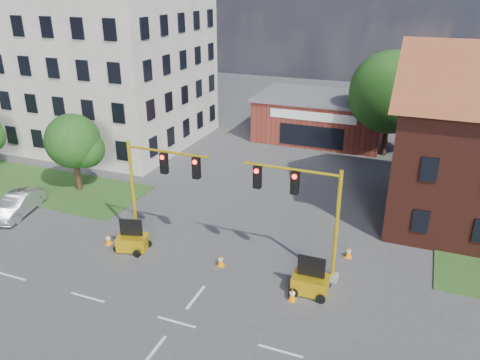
{
  "coord_description": "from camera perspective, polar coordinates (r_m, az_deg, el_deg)",
  "views": [
    {
      "loc": [
        9.08,
        -15.01,
        14.45
      ],
      "look_at": [
        -0.79,
        10.0,
        3.07
      ],
      "focal_mm": 35.0,
      "sensor_mm": 36.0,
      "label": 1
    }
  ],
  "objects": [
    {
      "name": "office_block",
      "position": [
        47.17,
        -17.4,
        16.93
      ],
      "size": [
        18.4,
        15.4,
        20.6
      ],
      "color": "#BBB3A4",
      "rests_on": "ground"
    },
    {
      "name": "ground",
      "position": [
        22.73,
        -7.76,
        -16.79
      ],
      "size": [
        120.0,
        120.0,
        0.0
      ],
      "primitive_type": "plane",
      "color": "#47474A",
      "rests_on": "ground"
    },
    {
      "name": "trailer_east",
      "position": [
        24.17,
        8.56,
        -12.24
      ],
      "size": [
        1.77,
        1.2,
        2.0
      ],
      "rotation": [
        0.0,
        0.0,
        0.01
      ],
      "color": "yellow",
      "rests_on": "ground"
    },
    {
      "name": "tree_large",
      "position": [
        43.09,
        18.38,
        9.78
      ],
      "size": [
        7.51,
        7.15,
        9.3
      ],
      "color": "#321C12",
      "rests_on": "ground"
    },
    {
      "name": "signal_mast_east",
      "position": [
        23.97,
        7.97,
        -3.36
      ],
      "size": [
        5.3,
        0.6,
        6.2
      ],
      "color": "gray",
      "rests_on": "ground"
    },
    {
      "name": "signal_mast_west",
      "position": [
        27.07,
        -10.18,
        -0.33
      ],
      "size": [
        5.3,
        0.6,
        6.2
      ],
      "color": "gray",
      "rests_on": "ground"
    },
    {
      "name": "sedan_silver_front",
      "position": [
        34.69,
        -25.44,
        -2.73
      ],
      "size": [
        2.51,
        4.67,
        1.46
      ],
      "primitive_type": "imported",
      "rotation": [
        0.0,
        0.0,
        0.23
      ],
      "color": "#A0A3A7",
      "rests_on": "ground"
    },
    {
      "name": "grass_verge_nw",
      "position": [
        40.97,
        -25.85,
        -0.05
      ],
      "size": [
        22.0,
        6.0,
        0.08
      ],
      "primitive_type": "cube",
      "color": "#2D5720",
      "rests_on": "ground"
    },
    {
      "name": "brick_shop",
      "position": [
        47.51,
        9.87,
        7.62
      ],
      "size": [
        12.4,
        8.4,
        4.3
      ],
      "color": "maroon",
      "rests_on": "ground"
    },
    {
      "name": "cone_a",
      "position": [
        29.16,
        -15.77,
        -6.96
      ],
      "size": [
        0.4,
        0.4,
        0.7
      ],
      "color": "orange",
      "rests_on": "ground"
    },
    {
      "name": "cone_b",
      "position": [
        26.12,
        -2.37,
        -9.79
      ],
      "size": [
        0.4,
        0.4,
        0.7
      ],
      "color": "orange",
      "rests_on": "ground"
    },
    {
      "name": "cone_c",
      "position": [
        23.73,
        6.39,
        -13.72
      ],
      "size": [
        0.4,
        0.4,
        0.7
      ],
      "color": "orange",
      "rests_on": "ground"
    },
    {
      "name": "pickup_white",
      "position": [
        33.35,
        23.94,
        -3.37
      ],
      "size": [
        6.04,
        3.7,
        1.56
      ],
      "primitive_type": "imported",
      "rotation": [
        0.0,
        0.0,
        1.78
      ],
      "color": "silver",
      "rests_on": "ground"
    },
    {
      "name": "cone_d",
      "position": [
        27.53,
        13.1,
        -8.57
      ],
      "size": [
        0.4,
        0.4,
        0.7
      ],
      "color": "orange",
      "rests_on": "ground"
    },
    {
      "name": "tree_nw_front",
      "position": [
        35.96,
        -19.36,
        4.25
      ],
      "size": [
        4.16,
        3.97,
        5.87
      ],
      "color": "#321C12",
      "rests_on": "ground"
    },
    {
      "name": "trailer_west",
      "position": [
        28.09,
        -12.98,
        -7.26
      ],
      "size": [
        1.92,
        1.54,
        1.91
      ],
      "rotation": [
        0.0,
        0.0,
        0.28
      ],
      "color": "yellow",
      "rests_on": "ground"
    }
  ]
}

